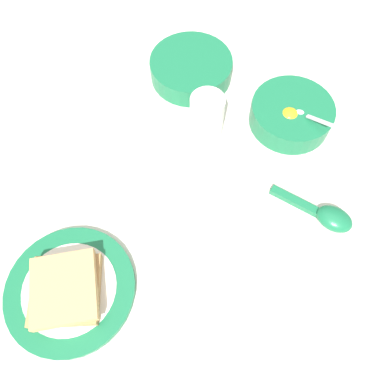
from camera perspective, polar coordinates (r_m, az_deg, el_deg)
The scene contains 7 objects.
ground_plane at distance 0.67m, azimuth 1.81°, elevation 2.34°, with size 3.00×3.00×0.00m, color silver.
egg_bowl at distance 0.75m, azimuth 14.88°, elevation 11.42°, with size 0.15×0.15×0.07m.
toast_plate at distance 0.62m, azimuth -18.05°, elevation -13.93°, with size 0.20×0.20×0.01m.
toast_sandwich at distance 0.60m, azimuth -18.79°, elevation -13.87°, with size 0.13×0.13×0.03m.
soup_spoon at distance 0.67m, azimuth 19.90°, elevation -3.40°, with size 0.15×0.07×0.03m.
congee_bowl at distance 0.80m, azimuth -0.13°, elevation 18.42°, with size 0.17×0.17×0.04m.
drinking_cup at distance 0.69m, azimuth 2.30°, elevation 11.60°, with size 0.06×0.06×0.09m.
Camera 1 is at (-0.07, 0.32, 0.59)m, focal length 35.00 mm.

